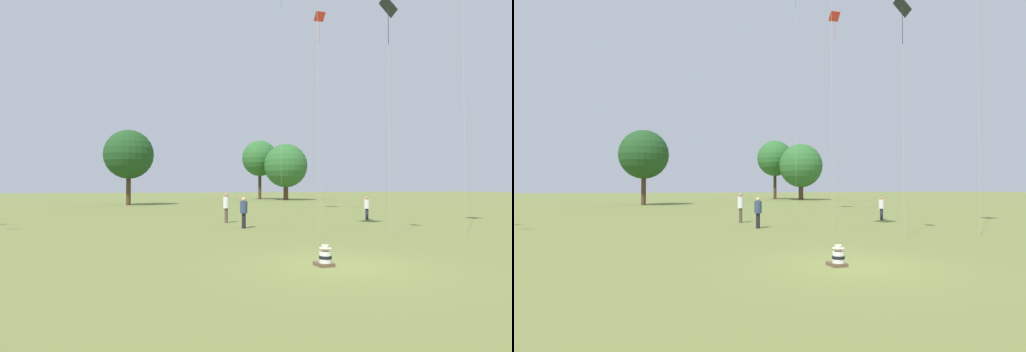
# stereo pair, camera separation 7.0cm
# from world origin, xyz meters

# --- Properties ---
(ground_plane) EXTENTS (300.00, 300.00, 0.00)m
(ground_plane) POSITION_xyz_m (0.00, 0.00, 0.00)
(ground_plane) COLOR olive
(seated_toddler) EXTENTS (0.43, 0.54, 0.60)m
(seated_toddler) POSITION_xyz_m (-0.39, 0.03, 0.25)
(seated_toddler) COLOR brown
(seated_toddler) RESTS_ON ground
(person_standing_1) EXTENTS (0.47, 0.47, 1.83)m
(person_standing_1) POSITION_xyz_m (0.01, 13.99, 1.09)
(person_standing_1) COLOR brown
(person_standing_1) RESTS_ON ground
(person_standing_2) EXTENTS (0.52, 0.52, 1.65)m
(person_standing_2) POSITION_xyz_m (0.17, 10.52, 0.97)
(person_standing_2) COLOR black
(person_standing_2) RESTS_ON ground
(person_standing_3) EXTENTS (0.50, 0.50, 1.56)m
(person_standing_3) POSITION_xyz_m (9.41, 13.18, 0.92)
(person_standing_3) COLOR #282D42
(person_standing_3) RESTS_ON ground
(kite_0) EXTENTS (0.80, 0.99, 10.47)m
(kite_0) POSITION_xyz_m (5.15, 4.77, 9.73)
(kite_0) COLOR #1E2328
(kite_0) RESTS_ON ground
(kite_5) EXTENTS (0.88, 0.67, 16.92)m
(kite_5) POSITION_xyz_m (9.48, 20.18, 15.59)
(kite_5) COLOR red
(kite_5) RESTS_ON ground
(distant_tree_0) EXTENTS (7.36, 7.36, 9.52)m
(distant_tree_0) POSITION_xyz_m (19.32, 53.01, 5.81)
(distant_tree_0) COLOR #473323
(distant_tree_0) RESTS_ON ground
(distant_tree_1) EXTENTS (6.43, 6.43, 10.61)m
(distant_tree_1) POSITION_xyz_m (16.47, 58.59, 7.37)
(distant_tree_1) COLOR #473323
(distant_tree_1) RESTS_ON ground
(distant_tree_2) EXTENTS (5.96, 5.96, 9.16)m
(distant_tree_2) POSITION_xyz_m (-5.98, 40.84, 6.16)
(distant_tree_2) COLOR #473323
(distant_tree_2) RESTS_ON ground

